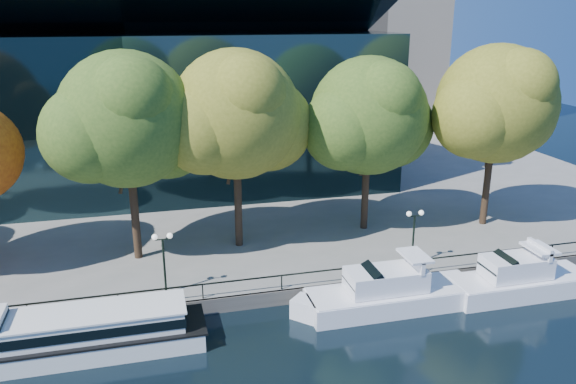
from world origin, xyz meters
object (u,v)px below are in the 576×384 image
object	(u,v)px
cruiser_near	(386,293)
cruiser_far	(514,280)
tree_5	(498,107)
tour_boat	(66,334)
tree_3	(238,117)
tree_4	(371,118)
tree_2	(130,123)
lamp_2	(414,225)
lamp_1	(163,250)

from	to	relation	value
cruiser_near	cruiser_far	size ratio (longest dim) A/B	1.13
tree_5	tour_boat	bearing A→B (deg)	-162.84
cruiser_far	tour_boat	bearing A→B (deg)	179.92
cruiser_far	tree_3	bearing A→B (deg)	147.62
cruiser_near	tree_3	distance (m)	15.75
tour_boat	tree_4	xyz separation A→B (m)	(21.85, 11.31, 8.80)
cruiser_near	tree_4	bearing A→B (deg)	74.49
cruiser_far	tree_3	distance (m)	21.63
tour_boat	tree_2	xyz separation A→B (m)	(3.96, 9.85, 9.58)
tour_boat	lamp_2	distance (m)	22.78
tree_5	lamp_2	xyz separation A→B (m)	(-9.62, -5.95, -6.81)
cruiser_near	cruiser_far	xyz separation A→B (m)	(8.91, -0.41, 0.02)
tour_boat	tree_5	xyz separation A→B (m)	(31.89, 9.85, 9.54)
tour_boat	cruiser_far	world-z (taller)	cruiser_far
tree_5	lamp_2	world-z (taller)	tree_5
tree_2	tree_5	distance (m)	27.93
tree_3	lamp_2	world-z (taller)	tree_3
cruiser_near	tree_5	size ratio (longest dim) A/B	0.83
tour_boat	tree_3	size ratio (longest dim) A/B	1.06
cruiser_near	tree_2	world-z (taller)	tree_2
cruiser_far	tree_2	bearing A→B (deg)	157.40
cruiser_near	cruiser_far	world-z (taller)	cruiser_near
tree_2	cruiser_far	bearing A→B (deg)	-22.60
tree_2	tree_4	xyz separation A→B (m)	(17.89, 1.46, -0.78)
tree_5	lamp_2	distance (m)	13.20
tree_2	lamp_2	world-z (taller)	tree_2
cruiser_near	tour_boat	bearing A→B (deg)	-178.86
cruiser_far	tree_3	xyz separation A→B (m)	(-16.35, 10.37, 9.66)
tree_5	tree_2	bearing A→B (deg)	179.99
tree_5	tree_3	bearing A→B (deg)	178.66
cruiser_near	tree_5	xyz separation A→B (m)	(13.08, 9.47, 9.69)
cruiser_far	tree_2	distance (m)	27.51
tree_3	tree_5	xyz separation A→B (m)	(20.51, -0.48, 0.02)
tree_2	tree_4	bearing A→B (deg)	4.67
tour_boat	lamp_1	distance (m)	7.25
tour_boat	tree_3	world-z (taller)	tree_3
tree_5	lamp_2	bearing A→B (deg)	-148.27
tree_2	tree_3	bearing A→B (deg)	3.67
tree_3	lamp_2	size ratio (longest dim) A/B	3.62
lamp_1	tour_boat	bearing A→B (deg)	-144.50
lamp_1	lamp_2	size ratio (longest dim) A/B	1.00
tree_4	cruiser_far	bearing A→B (deg)	-62.64
lamp_2	tree_3	bearing A→B (deg)	149.46
tree_3	lamp_1	distance (m)	11.06
tree_3	tree_4	bearing A→B (deg)	5.37
cruiser_near	lamp_1	world-z (taller)	lamp_1
tree_3	cruiser_near	bearing A→B (deg)	-53.23
tree_2	tree_3	size ratio (longest dim) A/B	1.00
cruiser_near	lamp_2	world-z (taller)	lamp_2
tree_4	lamp_2	distance (m)	9.59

